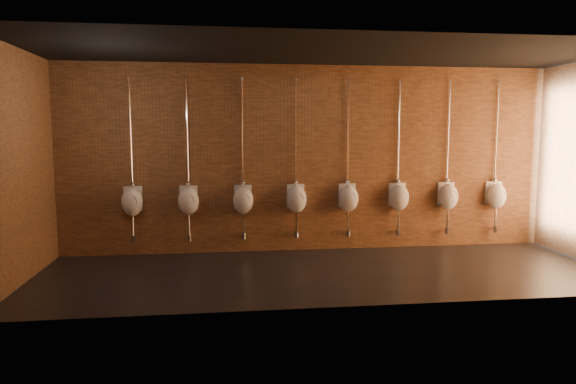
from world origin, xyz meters
name	(u,v)px	position (x,y,z in m)	size (l,w,h in m)	color
ground	(328,272)	(0.00, 0.00, 0.00)	(8.50, 8.50, 0.00)	black
room_shell	(329,136)	(0.00, 0.00, 2.01)	(8.54, 3.04, 3.22)	black
urinal_0	(132,201)	(-3.01, 1.38, 0.93)	(0.37, 0.32, 2.71)	white
urinal_1	(188,200)	(-2.10, 1.38, 0.93)	(0.37, 0.32, 2.71)	white
urinal_2	(243,199)	(-1.19, 1.38, 0.93)	(0.37, 0.32, 2.71)	white
urinal_3	(296,198)	(-0.27, 1.38, 0.93)	(0.37, 0.32, 2.71)	white
urinal_4	(348,198)	(0.64, 1.38, 0.93)	(0.37, 0.32, 2.71)	white
urinal_5	(399,197)	(1.55, 1.38, 0.93)	(0.37, 0.32, 2.71)	white
urinal_6	(448,196)	(2.47, 1.38, 0.93)	(0.37, 0.32, 2.71)	white
urinal_7	(496,195)	(3.38, 1.38, 0.93)	(0.37, 0.32, 2.71)	white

